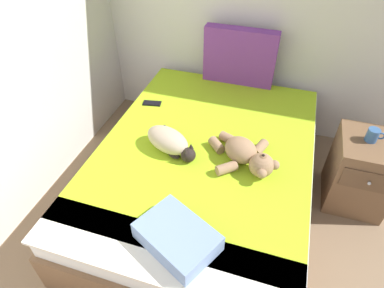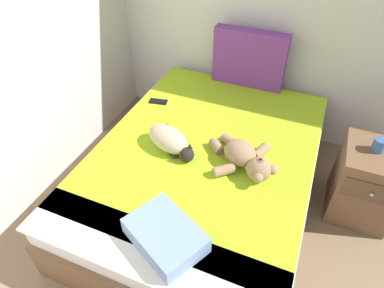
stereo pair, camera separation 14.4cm
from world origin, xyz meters
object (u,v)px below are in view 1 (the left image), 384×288
patterned_cushion (240,57)px  teddy_bear (246,155)px  bed (205,174)px  nightstand (360,172)px  cat (170,141)px  mug (373,135)px  cell_phone (152,103)px  throw_pillow (177,237)px

patterned_cushion → teddy_bear: patterned_cushion is taller
bed → teddy_bear: teddy_bear is taller
bed → nightstand: 1.16m
teddy_bear → cat: bearing=-177.4°
patterned_cushion → mug: patterned_cushion is taller
cat → patterned_cushion: bearing=76.1°
bed → cat: (-0.23, -0.09, 0.34)m
cat → cell_phone: 0.59m
teddy_bear → cell_phone: (-0.86, 0.46, -0.07)m
bed → cell_phone: cell_phone is taller
throw_pillow → bed: bearing=94.8°
patterned_cushion → cat: patterned_cushion is taller
throw_pillow → nightstand: 1.55m
bed → throw_pillow: throw_pillow is taller
cell_phone → cat: bearing=-54.8°
bed → nightstand: bearing=17.0°
cell_phone → teddy_bear: bearing=-28.0°
patterned_cushion → mug: (1.06, -0.60, -0.14)m
bed → throw_pillow: bearing=-85.2°
throw_pillow → nightstand: bearing=46.9°
throw_pillow → mug: size_ratio=3.33×
cat → mug: (1.31, 0.45, 0.03)m
cell_phone → mug: mug is taller
patterned_cushion → throw_pillow: 1.73m
bed → patterned_cushion: 1.08m
bed → mug: mug is taller
nightstand → mug: bearing=153.7°
cell_phone → nightstand: nightstand is taller
patterned_cushion → nightstand: bearing=-29.5°
nightstand → cell_phone: bearing=178.4°
mug → cell_phone: bearing=178.8°
bed → nightstand: nightstand is taller
cat → throw_pillow: cat is taller
nightstand → throw_pillow: bearing=-133.1°
cell_phone → mug: bearing=-1.2°
bed → patterned_cushion: (0.03, 0.95, 0.51)m
cell_phone → throw_pillow: bearing=-61.3°
bed → teddy_bear: (0.29, -0.07, 0.34)m
patterned_cushion → throw_pillow: bearing=-88.7°
bed → patterned_cushion: patterned_cushion is taller
cat → cell_phone: bearing=125.2°
cat → teddy_bear: bearing=2.6°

